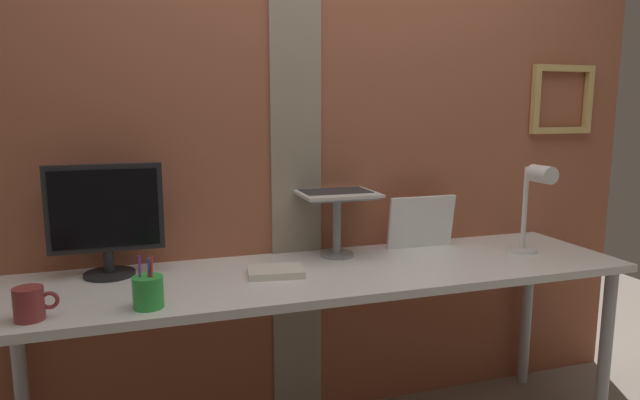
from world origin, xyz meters
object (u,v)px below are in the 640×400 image
monitor (106,214)px  pen_cup (148,292)px  desk_lamp (534,199)px  coffee_mug (30,304)px  laptop (332,180)px  whiteboard_panel (421,222)px

monitor → pen_cup: 0.44m
desk_lamp → pen_cup: (-1.51, -0.15, -0.18)m
pen_cup → coffee_mug: size_ratio=1.33×
laptop → desk_lamp: bearing=-21.3°
whiteboard_panel → coffee_mug: bearing=-164.7°
laptop → desk_lamp: size_ratio=0.83×
pen_cup → whiteboard_panel: bearing=19.4°
whiteboard_panel → monitor: bearing=-179.2°
laptop → whiteboard_panel: bearing=-6.6°
whiteboard_panel → pen_cup: (-1.14, -0.40, -0.06)m
laptop → desk_lamp: (0.77, -0.30, -0.07)m
monitor → desk_lamp: monitor is taller
laptop → desk_lamp: laptop is taller
coffee_mug → desk_lamp: bearing=4.6°
laptop → pen_cup: bearing=-149.1°
whiteboard_panel → pen_cup: bearing=-160.6°
laptop → pen_cup: (-0.74, -0.45, -0.25)m
monitor → pen_cup: monitor is taller
monitor → whiteboard_panel: 1.27m
coffee_mug → laptop: bearing=22.7°
laptop → pen_cup: 0.90m
monitor → coffee_mug: (-0.19, -0.38, -0.18)m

